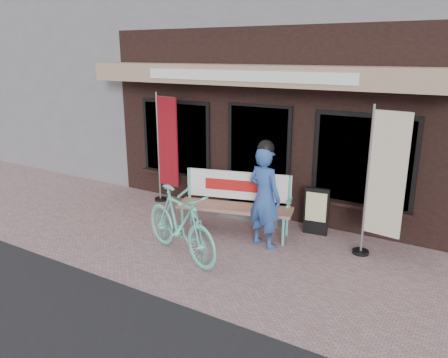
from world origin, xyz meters
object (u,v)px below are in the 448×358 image
Objects in this scene: bicycle at (180,223)px; nobori_red at (166,148)px; person at (265,195)px; bench at (236,198)px; nobori_cream at (383,183)px; menu_stand at (316,211)px.

nobori_red reaches higher than bicycle.
person is 1.45m from bicycle.
nobori_red reaches higher than bench.
bicycle is at bearing -41.07° from nobori_red.
person is at bearing -156.41° from nobori_cream.
bicycle is 2.16× the size of menu_stand.
nobori_cream reaches higher than nobori_red.
nobori_red reaches higher than menu_stand.
nobori_red is at bearing 147.45° from bench.
bicycle is 2.73m from nobori_red.
nobori_cream is (1.73, 0.50, 0.35)m from person.
person is 2.11× the size of menu_stand.
menu_stand is (3.32, 0.01, -0.78)m from nobori_red.
bench is 1.44m from menu_stand.
nobori_red is at bearing 175.66° from person.
menu_stand is at bearing -17.93° from bicycle.
bench is at bearing -166.64° from nobori_cream.
bench is 2.23m from nobori_red.
nobori_red is 3.41m from menu_stand.
nobori_cream is (4.47, -0.41, 0.03)m from nobori_red.
nobori_cream is 2.80× the size of menu_stand.
bench is 1.33m from bicycle.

